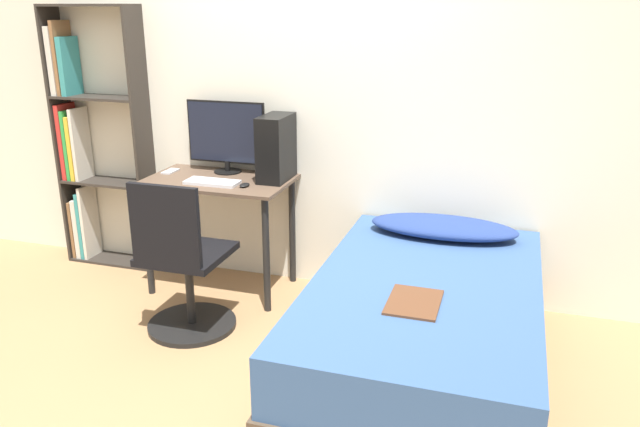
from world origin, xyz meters
The scene contains 13 objects.
ground_plane centered at (0.00, 0.00, 0.00)m, with size 14.00×14.00×0.00m, color #9E754C.
wall_back centered at (0.00, 1.39, 1.25)m, with size 8.00×0.05×2.50m.
desk centered at (-0.44, 1.07, 0.64)m, with size 0.95×0.57×0.77m.
bookshelf centered at (-1.57, 1.25, 0.89)m, with size 0.69×0.23×1.86m.
office_chair centered at (-0.38, 0.44, 0.37)m, with size 0.53×0.53×0.95m.
bed centered at (1.03, 0.41, 0.26)m, with size 1.15×1.90×0.53m.
pillow centered at (1.03, 1.10, 0.59)m, with size 0.88×0.36×0.11m.
magazine centered at (1.01, 0.15, 0.54)m, with size 0.24×0.32×0.01m.
monitor centered at (-0.46, 1.25, 1.03)m, with size 0.56×0.19×0.48m.
keyboard centered at (-0.43, 0.96, 0.78)m, with size 0.35×0.15×0.02m.
pc_tower centered at (-0.07, 1.18, 0.98)m, with size 0.17×0.32×0.42m.
mouse centered at (-0.20, 0.96, 0.78)m, with size 0.06×0.09×0.02m.
phone centered at (-0.83, 1.14, 0.78)m, with size 0.07×0.14×0.01m.
Camera 1 is at (1.38, -2.48, 1.85)m, focal length 35.00 mm.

